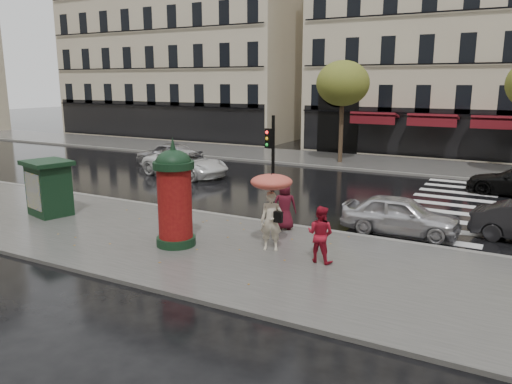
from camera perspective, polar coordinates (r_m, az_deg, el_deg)
The scene contains 17 objects.
ground at distance 16.74m, azimuth -4.48°, elevation -6.07°, with size 160.00×160.00×0.00m, color black.
near_sidewalk at distance 16.33m, azimuth -5.44°, elevation -6.36°, with size 90.00×7.00×0.12m, color #474744.
far_sidewalk at distance 33.83m, azimuth 13.32°, elevation 3.25°, with size 90.00×6.00×0.12m, color #474744.
near_kerb at distance 19.18m, azimuth 0.40°, elevation -3.38°, with size 90.00×0.25×0.14m, color slate.
far_kerb at distance 30.98m, azimuth 11.83°, elevation 2.51°, with size 90.00×0.25×0.14m, color slate.
zebra_crossing at distance 23.64m, azimuth 21.24°, elevation -1.35°, with size 3.60×11.75×0.01m, color silver.
bldg_far_left at distance 53.39m, azimuth -7.15°, elevation 18.90°, with size 24.00×14.00×22.90m.
tree_far_left at distance 33.05m, azimuth 9.88°, elevation 12.09°, with size 3.40×3.40×6.64m.
woman_umbrella at distance 15.45m, azimuth 1.78°, elevation -0.80°, with size 1.30×1.30×2.50m.
woman_red at distance 14.75m, azimuth 7.36°, elevation -4.79°, with size 0.82×0.64×1.69m, color maroon.
man_burgundy at distance 17.85m, azimuth 3.30°, elevation -1.56°, with size 0.85×0.55×1.74m, color #4E0F1C.
morris_column at distance 16.12m, azimuth -9.30°, elevation -0.27°, with size 1.31×1.31×3.52m.
traffic_light at distance 18.12m, azimuth 1.78°, elevation 3.73°, with size 0.30×0.40×4.02m.
newsstand at distance 21.34m, azimuth -22.59°, elevation 0.52°, with size 2.14×1.93×2.18m.
car_silver at distance 18.44m, azimuth 16.16°, elevation -2.52°, with size 1.65×4.09×1.39m, color silver.
car_white at distance 28.81m, azimuth -8.03°, elevation 3.24°, with size 2.42×5.25×1.46m, color white.
car_far_silver at distance 32.25m, azimuth -9.92°, elevation 4.27°, with size 1.87×4.64×1.58m, color #AAAAAF.
Camera 1 is at (8.70, -13.27, 5.34)m, focal length 35.00 mm.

